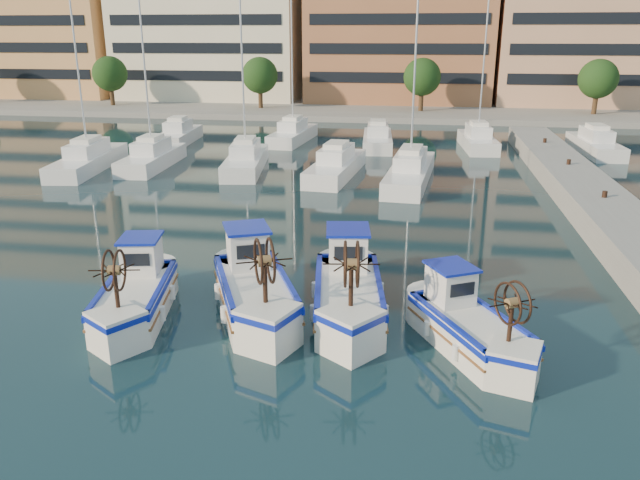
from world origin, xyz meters
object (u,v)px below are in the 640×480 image
Objects in this scene: fishing_boat_a at (136,292)px; fishing_boat_c at (348,289)px; fishing_boat_b at (254,287)px; fishing_boat_d at (467,323)px.

fishing_boat_a is 6.74m from fishing_boat_c.
fishing_boat_b is 1.02× the size of fishing_boat_c.
fishing_boat_a is 3.73m from fishing_boat_b.
fishing_boat_b is 3.02m from fishing_boat_c.
fishing_boat_a is 0.89× the size of fishing_boat_b.
fishing_boat_d is at bearing -35.22° from fishing_boat_b.
fishing_boat_d is (10.26, -0.51, -0.05)m from fishing_boat_a.
fishing_boat_d is at bearing -32.89° from fishing_boat_c.
fishing_boat_a is 0.91× the size of fishing_boat_c.
fishing_boat_c is at bearing -17.61° from fishing_boat_b.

